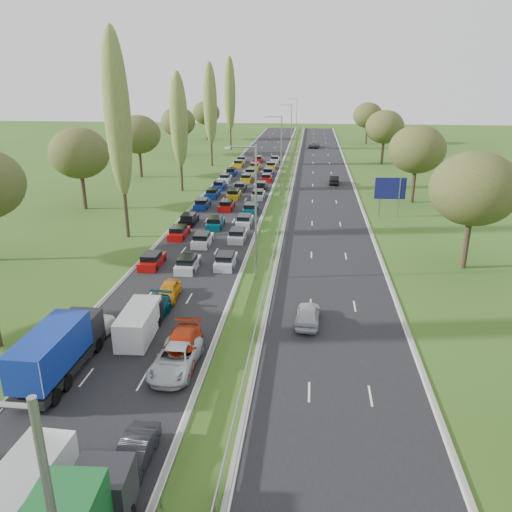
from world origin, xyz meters
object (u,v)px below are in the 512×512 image
(blue_lorry, at_px, (59,350))
(direction_sign, at_px, (390,190))
(near_car_2, at_px, (84,335))
(white_van_rear, at_px, (140,322))
(white_van_front, at_px, (25,490))

(blue_lorry, bearing_deg, direction_sign, 58.74)
(near_car_2, height_order, white_van_rear, white_van_rear)
(direction_sign, bearing_deg, white_van_front, -113.25)
(near_car_2, xyz_separation_m, white_van_front, (3.71, -13.64, 0.38))
(blue_lorry, xyz_separation_m, white_van_front, (3.42, -9.89, -0.65))
(white_van_front, distance_m, white_van_rear, 15.34)
(blue_lorry, relative_size, white_van_rear, 1.56)
(white_van_rear, bearing_deg, blue_lorry, -122.32)
(near_car_2, height_order, white_van_front, white_van_front)
(near_car_2, distance_m, blue_lorry, 3.89)
(near_car_2, bearing_deg, white_van_rear, 29.24)
(white_van_rear, bearing_deg, near_car_2, -156.06)
(blue_lorry, distance_m, white_van_front, 10.49)
(white_van_front, xyz_separation_m, direction_sign, (21.51, 50.06, 2.41))
(near_car_2, relative_size, white_van_rear, 1.04)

